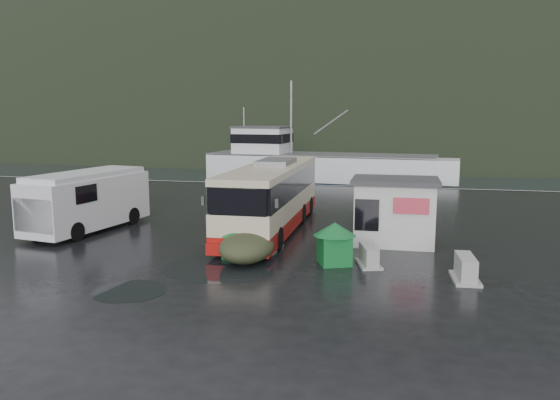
% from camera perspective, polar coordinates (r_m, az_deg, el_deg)
% --- Properties ---
extents(ground, '(160.00, 160.00, 0.00)m').
position_cam_1_polar(ground, '(23.46, -7.16, -4.61)').
color(ground, black).
rests_on(ground, ground).
extents(harbor_water, '(300.00, 180.00, 0.02)m').
position_cam_1_polar(harbor_water, '(131.85, 8.76, 6.56)').
color(harbor_water, black).
rests_on(harbor_water, ground).
extents(quay_edge, '(160.00, 0.60, 1.50)m').
position_cam_1_polar(quay_edge, '(42.56, 1.67, 1.61)').
color(quay_edge, '#999993').
rests_on(quay_edge, ground).
extents(headland, '(780.00, 540.00, 570.00)m').
position_cam_1_polar(headland, '(271.58, 12.62, 7.68)').
color(headland, black).
rests_on(headland, ground).
extents(coach_bus, '(2.95, 11.74, 3.32)m').
position_cam_1_polar(coach_bus, '(26.15, -0.86, -3.11)').
color(coach_bus, beige).
rests_on(coach_bus, ground).
extents(white_van, '(3.41, 7.06, 2.83)m').
position_cam_1_polar(white_van, '(27.55, -19.30, -3.01)').
color(white_van, silver).
rests_on(white_van, ground).
extents(waste_bin_left, '(1.46, 1.46, 1.57)m').
position_cam_1_polar(waste_bin_left, '(20.41, 5.68, -6.67)').
color(waste_bin_left, '#116429').
rests_on(waste_bin_left, ground).
extents(waste_bin_right, '(1.23, 1.23, 1.32)m').
position_cam_1_polar(waste_bin_right, '(21.09, -4.41, -6.13)').
color(waste_bin_right, '#116429').
rests_on(waste_bin_right, ground).
extents(dome_tent, '(2.04, 2.83, 1.11)m').
position_cam_1_polar(dome_tent, '(20.68, -3.48, -6.43)').
color(dome_tent, '#353A22').
rests_on(dome_tent, ground).
extents(ticket_kiosk, '(3.61, 2.74, 2.81)m').
position_cam_1_polar(ticket_kiosk, '(23.95, 11.76, -4.45)').
color(ticket_kiosk, beige).
rests_on(ticket_kiosk, ground).
extents(jersey_barrier_a, '(0.92, 1.65, 0.80)m').
position_cam_1_polar(jersey_barrier_a, '(22.32, -1.18, -5.25)').
color(jersey_barrier_a, '#999993').
rests_on(jersey_barrier_a, ground).
extents(jersey_barrier_b, '(0.92, 1.71, 0.83)m').
position_cam_1_polar(jersey_barrier_b, '(19.42, 18.76, -7.94)').
color(jersey_barrier_b, '#999993').
rests_on(jersey_barrier_b, ground).
extents(jersey_barrier_c, '(1.12, 1.64, 0.74)m').
position_cam_1_polar(jersey_barrier_c, '(20.41, 9.22, -6.74)').
color(jersey_barrier_c, '#999993').
rests_on(jersey_barrier_c, ground).
extents(fishing_trawler, '(24.86, 7.92, 9.77)m').
position_cam_1_polar(fishing_trawler, '(50.52, 4.22, 2.77)').
color(fishing_trawler, silver).
rests_on(fishing_trawler, ground).
extents(puddles, '(5.21, 6.47, 0.01)m').
position_cam_1_polar(puddles, '(19.51, -8.17, -7.44)').
color(puddles, black).
rests_on(puddles, ground).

